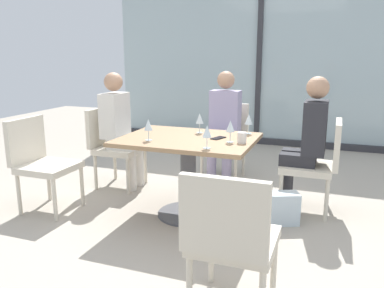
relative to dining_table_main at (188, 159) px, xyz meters
The scene contains 19 objects.
ground_plane 0.54m from the dining_table_main, ahead, with size 12.00×12.00×0.00m, color #A89E8E.
window_wall_backdrop 3.27m from the dining_table_main, 90.00° to the left, with size 4.89×0.10×2.70m.
dining_table_main is the anchor object (origin of this frame).
chair_far_right 1.20m from the dining_table_main, 24.63° to the left, with size 0.50×0.46×0.87m.
chair_near_window 1.27m from the dining_table_main, 90.00° to the left, with size 0.46×0.51×0.87m.
chair_far_left 1.20m from the dining_table_main, 155.37° to the left, with size 0.50×0.46×0.87m.
chair_side_end 1.40m from the dining_table_main, 166.18° to the right, with size 0.50×0.46×0.87m.
chair_front_right 1.46m from the dining_table_main, 60.13° to the right, with size 0.46×0.50×0.87m.
person_far_right 1.11m from the dining_table_main, 27.00° to the left, with size 0.39×0.34×1.26m.
person_near_window 1.17m from the dining_table_main, 90.00° to the left, with size 0.34×0.39×1.26m.
person_far_left 1.11m from the dining_table_main, 153.00° to the left, with size 0.39×0.34×1.26m.
wine_glass_0 0.48m from the dining_table_main, 140.40° to the right, with size 0.07×0.07×0.18m.
wine_glass_1 0.67m from the dining_table_main, 37.09° to the left, with size 0.07×0.07×0.18m.
wine_glass_2 0.54m from the dining_table_main, 49.21° to the right, with size 0.07×0.07×0.18m.
wine_glass_3 0.40m from the dining_table_main, 83.73° to the left, with size 0.07×0.07×0.18m.
wine_glass_4 0.51m from the dining_table_main, ahead, with size 0.07×0.07×0.18m.
coffee_cup 0.55m from the dining_table_main, ahead, with size 0.08×0.08×0.09m, color white.
cell_phone_on_table 0.33m from the dining_table_main, 12.05° to the left, with size 0.07×0.14×0.01m, color black.
handbag_0 0.92m from the dining_table_main, ahead, with size 0.30×0.16×0.28m, color silver.
Camera 1 is at (1.21, -3.17, 1.46)m, focal length 36.79 mm.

